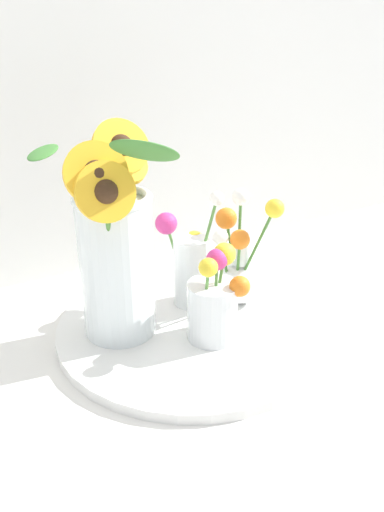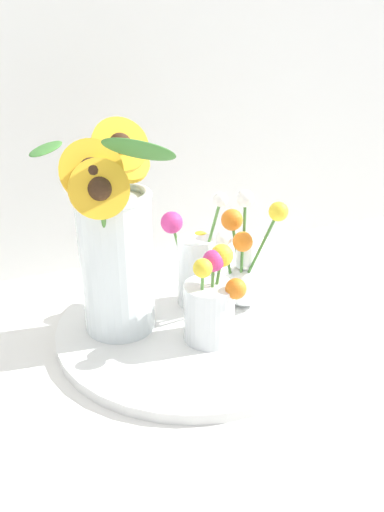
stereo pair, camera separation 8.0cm
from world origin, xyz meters
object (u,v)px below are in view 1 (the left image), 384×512
at_px(serving_tray, 192,326).
at_px(vase_small_back, 190,263).
at_px(mason_jar_sunflowers, 116,252).
at_px(vase_bulb_right, 240,265).
at_px(vase_small_center, 214,303).

distance_m(serving_tray, vase_small_back, 0.11).
bearing_deg(mason_jar_sunflowers, vase_bulb_right, -3.22).
xyz_separation_m(mason_jar_sunflowers, vase_small_center, (0.12, -0.09, -0.08)).
bearing_deg(vase_small_center, vase_bulb_right, 37.62).
xyz_separation_m(vase_small_center, vase_bulb_right, (0.10, 0.08, 0.01)).
height_order(serving_tray, vase_small_center, vase_small_center).
bearing_deg(serving_tray, vase_small_back, 64.66).
bearing_deg(vase_small_back, vase_small_center, -100.14).
xyz_separation_m(serving_tray, vase_bulb_right, (0.11, 0.02, 0.08)).
distance_m(serving_tray, vase_small_center, 0.09).
distance_m(mason_jar_sunflowers, vase_bulb_right, 0.23).
distance_m(serving_tray, mason_jar_sunflowers, 0.19).
relative_size(serving_tray, vase_bulb_right, 2.11).
distance_m(vase_bulb_right, vase_small_back, 0.09).
height_order(mason_jar_sunflowers, vase_small_back, mason_jar_sunflowers).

